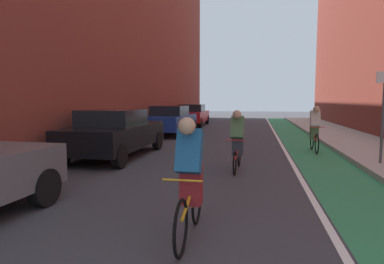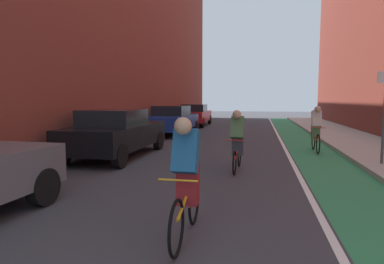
{
  "view_description": "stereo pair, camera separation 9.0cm",
  "coord_description": "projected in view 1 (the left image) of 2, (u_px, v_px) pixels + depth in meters",
  "views": [
    {
      "loc": [
        1.36,
        0.75,
        1.83
      ],
      "look_at": [
        -0.29,
        9.14,
        0.99
      ],
      "focal_mm": 30.48,
      "sensor_mm": 36.0,
      "label": 1
    },
    {
      "loc": [
        1.44,
        0.77,
        1.83
      ],
      "look_at": [
        -0.29,
        9.14,
        0.99
      ],
      "focal_mm": 30.48,
      "sensor_mm": 36.0,
      "label": 2
    }
  ],
  "objects": [
    {
      "name": "lane_divider_stripe",
      "position": [
        279.0,
        140.0,
        15.06
      ],
      "size": [
        0.12,
        36.4,
        0.0
      ],
      "primitive_type": "cube",
      "color": "white",
      "rests_on": "ground"
    },
    {
      "name": "bike_lane_paint",
      "position": [
        299.0,
        140.0,
        14.89
      ],
      "size": [
        1.6,
        36.4,
        0.0
      ],
      "primitive_type": "cube",
      "color": "#2D8451",
      "rests_on": "ground"
    },
    {
      "name": "parked_sedan_blue",
      "position": [
        171.0,
        120.0,
        17.3
      ],
      "size": [
        1.96,
        4.75,
        1.53
      ],
      "color": "navy",
      "rests_on": "ground"
    },
    {
      "name": "sidewalk_right",
      "position": [
        351.0,
        140.0,
        14.46
      ],
      "size": [
        2.85,
        36.4,
        0.14
      ],
      "primitive_type": "cube",
      "color": "#A8A59E",
      "rests_on": "ground"
    },
    {
      "name": "cyclist_mid",
      "position": [
        237.0,
        138.0,
        8.44
      ],
      "size": [
        0.48,
        1.65,
        1.58
      ],
      "color": "black",
      "rests_on": "ground"
    },
    {
      "name": "parked_sedan_red",
      "position": [
        193.0,
        115.0,
        23.2
      ],
      "size": [
        1.94,
        4.83,
        1.53
      ],
      "color": "red",
      "rests_on": "ground"
    },
    {
      "name": "cyclist_lead",
      "position": [
        190.0,
        178.0,
        4.28
      ],
      "size": [
        0.48,
        1.74,
        1.62
      ],
      "color": "black",
      "rests_on": "ground"
    },
    {
      "name": "cyclist_trailing",
      "position": [
        315.0,
        129.0,
        11.53
      ],
      "size": [
        0.48,
        1.75,
        1.63
      ],
      "color": "black",
      "rests_on": "ground"
    },
    {
      "name": "parked_sedan_black",
      "position": [
        115.0,
        133.0,
        10.48
      ],
      "size": [
        1.94,
        4.54,
        1.53
      ],
      "color": "black",
      "rests_on": "ground"
    },
    {
      "name": "ground_plane",
      "position": [
        222.0,
        144.0,
        13.57
      ],
      "size": [
        80.08,
        80.08,
        0.0
      ],
      "primitive_type": "plane",
      "color": "#38383D"
    },
    {
      "name": "street_sign_post",
      "position": [
        384.0,
        107.0,
        8.62
      ],
      "size": [
        0.44,
        0.07,
        2.54
      ],
      "color": "#4C4C51",
      "rests_on": "sidewalk_right"
    }
  ]
}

